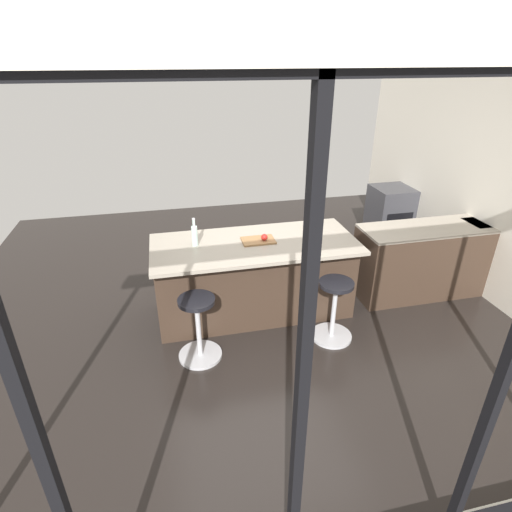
{
  "coord_description": "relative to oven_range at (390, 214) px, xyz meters",
  "views": [
    {
      "loc": [
        1.0,
        4.07,
        2.78
      ],
      "look_at": [
        0.12,
        0.19,
        0.78
      ],
      "focal_mm": 28.48,
      "sensor_mm": 36.0,
      "label": 1
    }
  ],
  "objects": [
    {
      "name": "stool_middle",
      "position": [
        3.33,
        2.27,
        -0.11
      ],
      "size": [
        0.44,
        0.44,
        0.69
      ],
      "color": "#B7B7BC",
      "rests_on": "ground_plane"
    },
    {
      "name": "apple_red",
      "position": [
        2.51,
        1.65,
        0.54
      ],
      "size": [
        0.07,
        0.07,
        0.07
      ],
      "primitive_type": "sphere",
      "color": "red",
      "rests_on": "cutting_board"
    },
    {
      "name": "kitchen_island",
      "position": [
        2.61,
        1.6,
        0.03
      ],
      "size": [
        2.25,
        0.99,
        0.92
      ],
      "color": "#38281E",
      "rests_on": "ground_plane"
    },
    {
      "name": "water_bottle",
      "position": [
        3.26,
        1.58,
        0.61
      ],
      "size": [
        0.06,
        0.06,
        0.31
      ],
      "color": "silver",
      "rests_on": "kitchen_island"
    },
    {
      "name": "ground_plane",
      "position": [
        2.49,
        1.5,
        -0.44
      ],
      "size": [
        7.44,
        7.44,
        0.0
      ],
      "primitive_type": "plane",
      "color": "black"
    },
    {
      "name": "cutting_board",
      "position": [
        2.57,
        1.62,
        0.5
      ],
      "size": [
        0.36,
        0.24,
        0.02
      ],
      "primitive_type": "cube",
      "color": "olive",
      "rests_on": "kitchen_island"
    },
    {
      "name": "window_panel_rear",
      "position": [
        2.49,
        4.36,
        1.19
      ],
      "size": [
        5.68,
        0.12,
        2.92
      ],
      "color": "silver",
      "rests_on": "ground_plane"
    },
    {
      "name": "stool_by_window",
      "position": [
        1.9,
        2.27,
        -0.11
      ],
      "size": [
        0.44,
        0.44,
        0.69
      ],
      "color": "#B7B7BC",
      "rests_on": "ground_plane"
    },
    {
      "name": "oven_range",
      "position": [
        0.0,
        0.0,
        0.0
      ],
      "size": [
        0.6,
        0.61,
        0.87
      ],
      "color": "#38383D",
      "rests_on": "ground_plane"
    },
    {
      "name": "interior_partition_left",
      "position": [
        -0.35,
        1.5,
        1.03
      ],
      "size": [
        0.15,
        5.72,
        2.92
      ],
      "color": "silver",
      "rests_on": "ground_plane"
    },
    {
      "name": "sink_cabinet",
      "position": [
        -0.0,
        1.63,
        0.02
      ],
      "size": [
        2.56,
        0.6,
        1.18
      ],
      "color": "#38281E",
      "rests_on": "ground_plane"
    }
  ]
}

